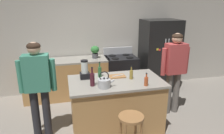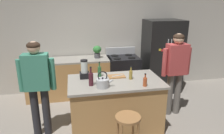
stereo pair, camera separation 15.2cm
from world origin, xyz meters
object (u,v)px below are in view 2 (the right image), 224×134
object	(u,v)px
person_by_sink_right	(176,67)
cutting_board	(117,76)
person_by_island_left	(37,81)
chef_knife	(118,76)
bottle_cooking_sauce	(145,82)
bottle_olive_oil	(100,71)
refrigerator	(162,56)
potted_plant	(97,51)
kitchen_island	(115,105)
stove_range	(123,74)
tea_kettle	(103,83)
bottle_vinegar	(131,75)
bar_stool	(128,127)
blender_appliance	(84,70)
bottle_wine	(91,79)

from	to	relation	value
person_by_sink_right	cutting_board	bearing A→B (deg)	-174.74
person_by_island_left	chef_knife	bearing A→B (deg)	4.99
bottle_cooking_sauce	person_by_sink_right	bearing A→B (deg)	35.79
bottle_olive_oil	cutting_board	xyz separation A→B (m)	(0.30, -0.08, -0.09)
refrigerator	potted_plant	size ratio (longest dim) A/B	6.05
kitchen_island	stove_range	world-z (taller)	stove_range
person_by_island_left	potted_plant	world-z (taller)	person_by_island_left
kitchen_island	stove_range	xyz separation A→B (m)	(0.52, 1.52, 0.01)
bottle_cooking_sauce	tea_kettle	world-z (taller)	tea_kettle
kitchen_island	bottle_vinegar	xyz separation A→B (m)	(0.28, 0.01, 0.55)
bottle_cooking_sauce	bottle_vinegar	bearing A→B (deg)	111.83
chef_knife	bottle_olive_oil	bearing A→B (deg)	152.38
tea_kettle	refrigerator	bearing A→B (deg)	44.44
refrigerator	potted_plant	world-z (taller)	refrigerator
person_by_sink_right	chef_knife	distance (m)	1.20
kitchen_island	bar_stool	xyz separation A→B (m)	(0.01, -0.83, 0.08)
person_by_island_left	stove_range	bearing A→B (deg)	39.27
person_by_sink_right	bottle_cooking_sauce	bearing A→B (deg)	-144.21
kitchen_island	bottle_vinegar	distance (m)	0.62
blender_appliance	bottle_cooking_sauce	bearing A→B (deg)	-31.44
person_by_island_left	cutting_board	bearing A→B (deg)	5.07
blender_appliance	person_by_sink_right	bearing A→B (deg)	1.64
bottle_vinegar	chef_knife	distance (m)	0.26
potted_plant	cutting_board	xyz separation A→B (m)	(0.18, -1.38, -0.16)
potted_plant	bottle_wine	xyz separation A→B (m)	(-0.31, -1.69, -0.06)
chef_knife	tea_kettle	bearing A→B (deg)	-141.82
bar_stool	blender_appliance	xyz separation A→B (m)	(-0.52, 1.05, 0.52)
person_by_island_left	bottle_olive_oil	world-z (taller)	person_by_island_left
bottle_wine	refrigerator	bearing A→B (deg)	39.95
person_by_island_left	potted_plant	size ratio (longest dim) A/B	5.51
kitchen_island	refrigerator	world-z (taller)	refrigerator
potted_plant	refrigerator	bearing A→B (deg)	-1.75
person_by_island_left	cutting_board	distance (m)	1.35
potted_plant	bottle_olive_oil	bearing A→B (deg)	-95.29
person_by_sink_right	bottle_vinegar	distance (m)	1.03
bottle_olive_oil	bottle_vinegar	world-z (taller)	bottle_olive_oil
refrigerator	bottle_vinegar	xyz separation A→B (m)	(-1.25, -1.49, 0.11)
blender_appliance	bottle_wine	bearing A→B (deg)	-77.84
bar_stool	bottle_wine	size ratio (longest dim) A/B	2.26
kitchen_island	bottle_olive_oil	world-z (taller)	bottle_olive_oil
stove_range	chef_knife	xyz separation A→B (m)	(-0.44, -1.36, 0.48)
bar_stool	kitchen_island	bearing A→B (deg)	90.55
stove_range	bottle_cooking_sauce	world-z (taller)	bottle_cooking_sauce
person_by_sink_right	bottle_wine	distance (m)	1.76
person_by_sink_right	bottle_wine	size ratio (longest dim) A/B	5.28
refrigerator	person_by_sink_right	bearing A→B (deg)	-101.97
potted_plant	cutting_board	world-z (taller)	potted_plant
stove_range	bottle_wine	bearing A→B (deg)	-119.60
person_by_island_left	bottle_vinegar	distance (m)	1.57
person_by_island_left	blender_appliance	xyz separation A→B (m)	(0.78, 0.18, 0.07)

